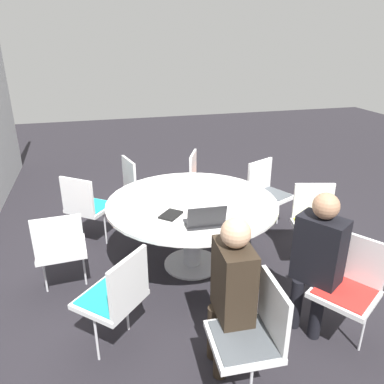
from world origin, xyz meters
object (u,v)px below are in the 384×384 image
at_px(spiral_notebook, 171,215).
at_px(handbag, 243,202).
at_px(chair_2, 315,219).
at_px(chair_6, 86,204).
at_px(coffee_cup, 152,196).
at_px(chair_8, 116,294).
at_px(laptop, 205,221).
at_px(chair_0, 253,331).
at_px(chair_1, 349,282).
at_px(person_1, 318,254).
at_px(chair_4, 202,178).
at_px(chair_5, 139,184).
at_px(person_0, 231,285).
at_px(chair_7, 60,246).
at_px(chair_3, 267,189).

distance_m(spiral_notebook, handbag, 1.98).
xyz_separation_m(chair_2, chair_6, (1.00, 2.30, 0.00)).
bearing_deg(coffee_cup, chair_8, 157.42).
height_order(chair_2, laptop, laptop).
relative_size(chair_0, coffee_cup, 9.00).
height_order(chair_1, handbag, chair_1).
xyz_separation_m(chair_6, person_1, (-1.88, -1.76, 0.20)).
height_order(chair_4, chair_5, same).
bearing_deg(chair_4, handbag, 104.77).
relative_size(person_0, spiral_notebook, 4.70).
distance_m(chair_4, spiral_notebook, 1.66).
height_order(person_1, coffee_cup, person_1).
relative_size(chair_7, spiral_notebook, 3.33).
relative_size(person_0, handbag, 3.34).
xyz_separation_m(chair_5, chair_7, (-1.37, 0.89, 0.00)).
distance_m(chair_0, person_1, 0.87).
height_order(person_0, handbag, person_0).
xyz_separation_m(chair_1, chair_7, (1.14, 2.19, 0.00)).
relative_size(chair_0, person_0, 0.71).
bearing_deg(chair_4, person_0, 12.02).
bearing_deg(handbag, chair_5, 85.18).
relative_size(chair_1, spiral_notebook, 3.33).
distance_m(chair_2, person_0, 1.73).
relative_size(chair_5, chair_7, 1.00).
height_order(person_0, coffee_cup, person_0).
bearing_deg(chair_6, chair_7, -65.96).
relative_size(chair_5, person_0, 0.71).
distance_m(chair_5, chair_7, 1.64).
distance_m(chair_4, handbag, 0.68).
distance_m(chair_3, chair_5, 1.62).
bearing_deg(chair_6, chair_0, -27.60).
height_order(chair_4, laptop, laptop).
bearing_deg(person_0, chair_6, 27.71).
bearing_deg(person_0, chair_3, -28.82).
bearing_deg(chair_6, chair_2, 14.84).
height_order(chair_1, spiral_notebook, chair_1).
xyz_separation_m(chair_1, laptop, (0.75, 0.94, 0.29)).
height_order(chair_4, spiral_notebook, chair_4).
bearing_deg(coffee_cup, spiral_notebook, -164.18).
relative_size(chair_7, person_0, 0.71).
xyz_separation_m(chair_6, coffee_cup, (-0.63, -0.67, 0.28)).
relative_size(chair_0, chair_2, 1.00).
height_order(chair_5, spiral_notebook, chair_5).
height_order(chair_1, chair_4, same).
bearing_deg(laptop, spiral_notebook, -45.57).
bearing_deg(person_1, chair_6, 10.38).
bearing_deg(person_1, chair_1, -161.00).
xyz_separation_m(chair_4, handbag, (-0.09, -0.56, -0.37)).
xyz_separation_m(chair_2, chair_7, (0.11, 2.53, 0.00)).
bearing_deg(chair_3, chair_1, 57.91).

